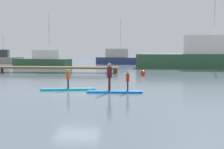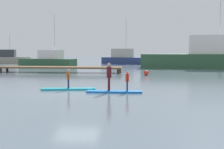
# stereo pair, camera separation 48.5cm
# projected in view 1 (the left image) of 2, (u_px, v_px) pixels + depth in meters

# --- Properties ---
(ground_plane) EXTENTS (240.00, 240.00, 0.00)m
(ground_plane) POSITION_uv_depth(u_px,v_px,m) (77.00, 92.00, 16.66)
(ground_plane) COLOR slate
(paddleboard_near) EXTENTS (3.26, 1.18, 0.10)m
(paddleboard_near) POSITION_uv_depth(u_px,v_px,m) (68.00, 89.00, 17.66)
(paddleboard_near) COLOR #1E9EB2
(paddleboard_near) RESTS_ON ground
(paddler_child_solo) EXTENTS (0.23, 0.39, 1.14)m
(paddler_child_solo) POSITION_uv_depth(u_px,v_px,m) (68.00, 78.00, 17.60)
(paddler_child_solo) COLOR #19194C
(paddler_child_solo) RESTS_ON paddleboard_near
(paddleboard_far) EXTENTS (3.12, 0.80, 0.10)m
(paddleboard_far) POSITION_uv_depth(u_px,v_px,m) (115.00, 92.00, 16.58)
(paddleboard_far) COLOR blue
(paddleboard_far) RESTS_ON ground
(paddler_adult) EXTENTS (0.29, 0.50, 1.63)m
(paddler_adult) POSITION_uv_depth(u_px,v_px,m) (109.00, 75.00, 16.52)
(paddler_adult) COLOR #4C1419
(paddler_adult) RESTS_ON paddleboard_far
(paddler_child_front) EXTENTS (0.21, 0.39, 1.12)m
(paddler_child_front) POSITION_uv_depth(u_px,v_px,m) (128.00, 80.00, 16.48)
(paddler_child_front) COLOR #19194C
(paddler_child_front) RESTS_ON paddleboard_far
(fishing_boat_white_large) EXTENTS (15.64, 4.88, 12.09)m
(fishing_boat_white_large) POSITION_uv_depth(u_px,v_px,m) (197.00, 57.00, 39.67)
(fishing_boat_white_large) COLOR #2D5638
(fishing_boat_white_large) RESTS_ON ground
(fishing_boat_green_midground) EXTENTS (9.04, 4.38, 7.56)m
(fishing_boat_green_midground) POSITION_uv_depth(u_px,v_px,m) (43.00, 61.00, 43.18)
(fishing_boat_green_midground) COLOR #2D5638
(fishing_boat_green_midground) RESTS_ON ground
(motor_boat_small_navy) EXTENTS (7.43, 3.51, 5.23)m
(motor_boat_small_navy) POSITION_uv_depth(u_px,v_px,m) (4.00, 58.00, 54.17)
(motor_boat_small_navy) COLOR #9E9384
(motor_boat_small_navy) RESTS_ON ground
(trawler_grey_distant) EXTENTS (9.07, 4.95, 7.94)m
(trawler_grey_distant) POSITION_uv_depth(u_px,v_px,m) (119.00, 58.00, 52.76)
(trawler_grey_distant) COLOR navy
(trawler_grey_distant) RESTS_ON ground
(floating_dock) EXTENTS (13.45, 2.14, 0.64)m
(floating_dock) POSITION_uv_depth(u_px,v_px,m) (56.00, 68.00, 31.82)
(floating_dock) COLOR brown
(floating_dock) RESTS_ON ground
(mooring_buoy_far) EXTENTS (0.49, 0.49, 0.49)m
(mooring_buoy_far) POSITION_uv_depth(u_px,v_px,m) (143.00, 73.00, 28.16)
(mooring_buoy_far) COLOR red
(mooring_buoy_far) RESTS_ON ground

